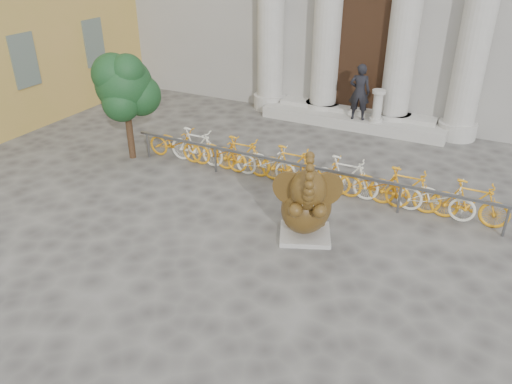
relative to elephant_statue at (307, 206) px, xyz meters
The scene contains 7 objects.
ground 2.75m from the elephant_statue, 115.22° to the right, with size 80.00×80.00×0.00m, color #474442.
entrance_steps 7.13m from the elephant_statue, 99.11° to the left, with size 6.00×1.20×0.36m, color #A8A59E.
elephant_statue is the anchor object (origin of this frame).
bike_rack 2.37m from the elephant_statue, 112.94° to the left, with size 9.64×0.53×1.00m.
tree 6.25m from the elephant_statue, 164.28° to the left, with size 1.70×1.55×2.96m.
pedestrian 6.74m from the elephant_statue, 97.59° to the left, with size 0.65×0.42×1.77m, color black.
balustrade_post 6.72m from the elephant_statue, 92.51° to the left, with size 0.41×0.41×1.02m.
Camera 1 is at (4.17, -5.97, 5.75)m, focal length 35.00 mm.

